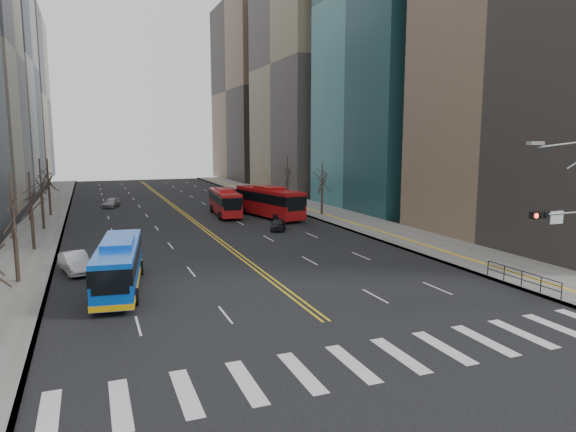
{
  "coord_description": "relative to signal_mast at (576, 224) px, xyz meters",
  "views": [
    {
      "loc": [
        -11.25,
        -18.34,
        9.45
      ],
      "look_at": [
        0.99,
        13.17,
        4.44
      ],
      "focal_mm": 32.0,
      "sensor_mm": 36.0,
      "label": 1
    }
  ],
  "objects": [
    {
      "name": "ground",
      "position": [
        -13.77,
        -2.0,
        -4.86
      ],
      "size": [
        220.0,
        220.0,
        0.0
      ],
      "primitive_type": "plane",
      "color": "black"
    },
    {
      "name": "sidewalk_right",
      "position": [
        3.73,
        43.0,
        -4.78
      ],
      "size": [
        7.0,
        130.0,
        0.15
      ],
      "primitive_type": "cube",
      "color": "gray",
      "rests_on": "ground"
    },
    {
      "name": "sidewalk_left",
      "position": [
        -30.27,
        43.0,
        -4.78
      ],
      "size": [
        5.0,
        130.0,
        0.15
      ],
      "primitive_type": "cube",
      "color": "gray",
      "rests_on": "ground"
    },
    {
      "name": "crosswalk",
      "position": [
        -13.77,
        -2.0,
        -4.85
      ],
      "size": [
        26.7,
        4.0,
        0.01
      ],
      "color": "silver",
      "rests_on": "ground"
    },
    {
      "name": "centerline",
      "position": [
        -13.77,
        53.0,
        -4.85
      ],
      "size": [
        0.55,
        100.0,
        0.01
      ],
      "color": "gold",
      "rests_on": "ground"
    },
    {
      "name": "office_towers",
      "position": [
        -13.64,
        66.51,
        19.07
      ],
      "size": [
        83.0,
        134.0,
        58.0
      ],
      "color": "gray",
      "rests_on": "ground"
    },
    {
      "name": "signal_mast",
      "position": [
        0.0,
        0.0,
        0.0
      ],
      "size": [
        5.37,
        0.37,
        9.39
      ],
      "color": "slate",
      "rests_on": "ground"
    },
    {
      "name": "pedestrian_railing",
      "position": [
        0.53,
        4.0,
        -4.03
      ],
      "size": [
        0.06,
        6.06,
        1.02
      ],
      "color": "black",
      "rests_on": "sidewalk_right"
    },
    {
      "name": "street_trees",
      "position": [
        -20.94,
        32.55,
        0.02
      ],
      "size": [
        35.2,
        47.2,
        7.6
      ],
      "color": "#31241E",
      "rests_on": "ground"
    },
    {
      "name": "blue_bus",
      "position": [
        -23.54,
        13.11,
        -3.16
      ],
      "size": [
        3.81,
        11.27,
        3.24
      ],
      "color": "blue",
      "rests_on": "ground"
    },
    {
      "name": "red_bus_near",
      "position": [
        -4.49,
        38.93,
        -2.72
      ],
      "size": [
        5.18,
        12.54,
        3.85
      ],
      "color": "#AB1213",
      "rests_on": "ground"
    },
    {
      "name": "red_bus_far",
      "position": [
        -9.16,
        42.54,
        -2.95
      ],
      "size": [
        3.35,
        10.9,
        3.42
      ],
      "color": "#AB1213",
      "rests_on": "ground"
    },
    {
      "name": "car_white",
      "position": [
        -26.27,
        18.73,
        -4.12
      ],
      "size": [
        2.55,
        4.7,
        1.47
      ],
      "primitive_type": "imported",
      "rotation": [
        0.0,
        0.0,
        0.23
      ],
      "color": "silver",
      "rests_on": "ground"
    },
    {
      "name": "car_dark_mid",
      "position": [
        -6.6,
        30.0,
        -4.24
      ],
      "size": [
        2.79,
        3.87,
        1.22
      ],
      "primitive_type": "imported",
      "rotation": [
        0.0,
        0.0,
        -0.42
      ],
      "color": "black",
      "rests_on": "ground"
    },
    {
      "name": "car_silver",
      "position": [
        -22.28,
        56.18,
        -4.25
      ],
      "size": [
        3.01,
        4.53,
        1.22
      ],
      "primitive_type": "imported",
      "rotation": [
        0.0,
        0.0,
        -0.34
      ],
      "color": "gray",
      "rests_on": "ground"
    },
    {
      "name": "car_dark_far",
      "position": [
        -2.66,
        64.82,
        -4.2
      ],
      "size": [
        3.67,
        5.21,
        1.32
      ],
      "primitive_type": "imported",
      "rotation": [
        0.0,
        0.0,
        -0.35
      ],
      "color": "black",
      "rests_on": "ground"
    }
  ]
}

